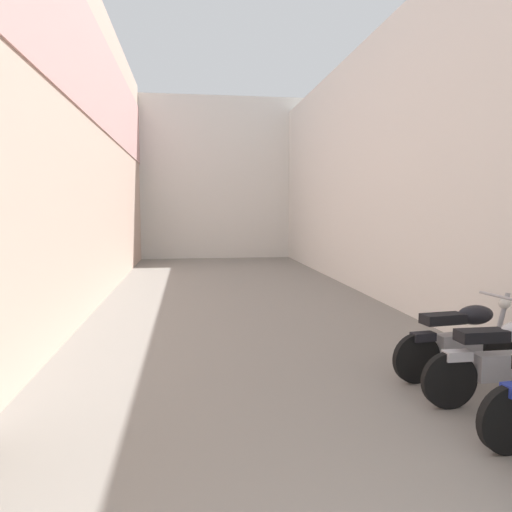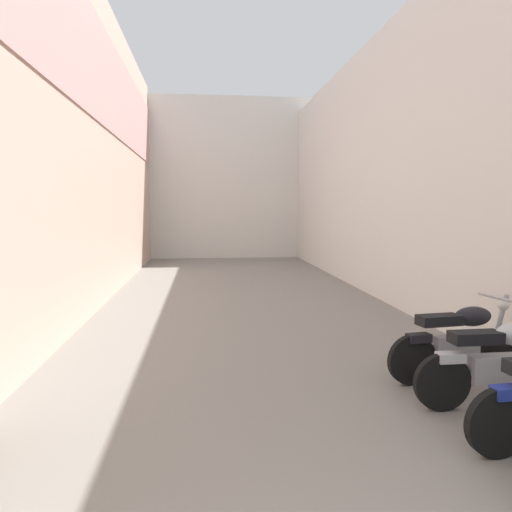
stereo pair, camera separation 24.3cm
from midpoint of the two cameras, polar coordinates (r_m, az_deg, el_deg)
name	(u,v)px [view 1 (the left image)]	position (r m, az deg, el deg)	size (l,w,h in m)	color
ground_plane	(255,326)	(8.65, -0.89, -8.26)	(35.72, 35.72, 0.00)	gray
building_left	(81,138)	(10.63, -20.62, 12.96)	(0.45, 19.72, 6.93)	beige
building_right	(390,165)	(11.24, 14.89, 10.39)	(0.45, 19.72, 6.09)	silver
building_far_end	(215,179)	(21.26, -5.25, 9.01)	(9.17, 2.00, 6.67)	silver
motorcycle_fourth	(506,358)	(5.78, 26.30, -10.80)	(1.85, 0.58, 1.04)	black
motorcycle_fifth	(463,338)	(6.44, 22.20, -8.98)	(1.85, 0.58, 1.04)	black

